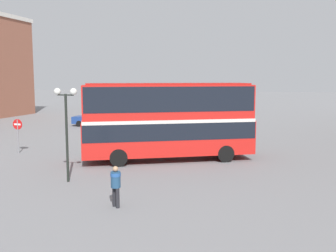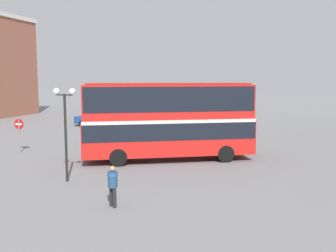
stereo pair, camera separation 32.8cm
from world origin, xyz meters
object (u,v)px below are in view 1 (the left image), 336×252
object	(u,v)px
street_lamp_twin_globe	(66,114)
no_entry_sign	(18,130)
parked_car_kerb_far	(95,119)
pedestrian_foreground	(116,182)
double_decker_bus	(168,117)
parked_car_kerb_near	(123,127)

from	to	relation	value
street_lamp_twin_globe	no_entry_sign	xyz separation A→B (m)	(-6.82, 5.68, -1.74)
parked_car_kerb_far	pedestrian_foreground	bearing A→B (deg)	114.25
double_decker_bus	no_entry_sign	size ratio (longest dim) A/B	4.52
parked_car_kerb_near	street_lamp_twin_globe	size ratio (longest dim) A/B	0.97
pedestrian_foreground	parked_car_kerb_near	xyz separation A→B (m)	(-6.60, 17.50, -0.20)
parked_car_kerb_near	street_lamp_twin_globe	xyz separation A→B (m)	(2.94, -14.63, 2.50)
parked_car_kerb_near	parked_car_kerb_far	bearing A→B (deg)	-33.82
parked_car_kerb_far	no_entry_sign	bearing A→B (deg)	92.73
pedestrian_foreground	no_entry_sign	world-z (taller)	no_entry_sign
street_lamp_twin_globe	parked_car_kerb_far	bearing A→B (deg)	112.12
parked_car_kerb_far	street_lamp_twin_globe	bearing A→B (deg)	109.18
parked_car_kerb_far	street_lamp_twin_globe	distance (m)	22.12
double_decker_bus	pedestrian_foreground	bearing A→B (deg)	-113.87
pedestrian_foreground	parked_car_kerb_far	distance (m)	26.11
street_lamp_twin_globe	double_decker_bus	bearing A→B (deg)	60.81
street_lamp_twin_globe	no_entry_sign	bearing A→B (deg)	140.21
double_decker_bus	pedestrian_foreground	distance (m)	9.04
double_decker_bus	parked_car_kerb_far	world-z (taller)	double_decker_bus
pedestrian_foreground	parked_car_kerb_far	size ratio (longest dim) A/B	0.37
no_entry_sign	street_lamp_twin_globe	bearing A→B (deg)	-39.79
pedestrian_foreground	parked_car_kerb_near	size ratio (longest dim) A/B	0.37
double_decker_bus	pedestrian_foreground	world-z (taller)	double_decker_bus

